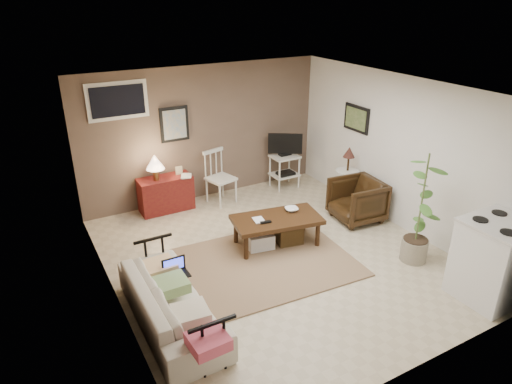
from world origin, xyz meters
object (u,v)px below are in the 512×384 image
sofa (171,296)px  armchair (357,198)px  side_table (348,170)px  potted_plant (421,205)px  stove (494,260)px  coffee_table (276,229)px  spindle_chair (220,179)px  red_console (165,191)px  tv_stand (285,159)px

sofa → armchair: armchair is taller
side_table → potted_plant: 1.95m
stove → coffee_table: bearing=125.4°
spindle_chair → side_table: side_table is taller
red_console → spindle_chair: size_ratio=1.09×
tv_stand → stove: (0.37, -4.19, -0.05)m
spindle_chair → side_table: 2.25m
coffee_table → red_console: (-1.05, 1.96, 0.09)m
coffee_table → armchair: armchair is taller
sofa → spindle_chair: (1.90, 2.73, 0.08)m
coffee_table → potted_plant: potted_plant is taller
red_console → tv_stand: bearing=-3.4°
armchair → tv_stand: bearing=-164.8°
sofa → spindle_chair: size_ratio=1.97×
sofa → spindle_chair: bearing=-34.8°
spindle_chair → stove: (1.74, -4.17, 0.07)m
armchair → stove: stove is taller
coffee_table → sofa: bearing=-154.9°
tv_stand → armchair: bearing=-80.3°
potted_plant → stove: size_ratio=1.56×
tv_stand → potted_plant: 3.15m
spindle_chair → armchair: (1.68, -1.74, -0.07)m
tv_stand → armchair: size_ratio=1.40×
potted_plant → sofa: bearing=173.6°
coffee_table → stove: stove is taller
armchair → stove: bearing=7.0°
coffee_table → spindle_chair: bearing=92.1°
spindle_chair → coffee_table: bearing=-87.9°
sofa → coffee_table: bearing=-64.9°
potted_plant → tv_stand: bearing=93.5°
potted_plant → coffee_table: bearing=138.9°
tv_stand → stove: size_ratio=1.03×
sofa → armchair: 3.71m
side_table → potted_plant: size_ratio=0.67×
coffee_table → side_table: (1.83, 0.61, 0.40)m
red_console → side_table: bearing=-25.2°
red_console → sofa: bearing=-107.6°
stove → red_console: bearing=122.2°
sofa → tv_stand: size_ratio=1.76×
red_console → stove: bearing=-57.8°
coffee_table → tv_stand: size_ratio=1.29×
coffee_table → stove: 2.91m
side_table → armchair: bearing=-111.8°
armchair → sofa: bearing=-69.1°
potted_plant → stove: 1.12m
coffee_table → sofa: sofa is taller
side_table → potted_plant: (-0.33, -1.92, 0.20)m
side_table → sofa: bearing=-158.0°
tv_stand → stove: 4.20m
tv_stand → side_table: bearing=-66.9°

